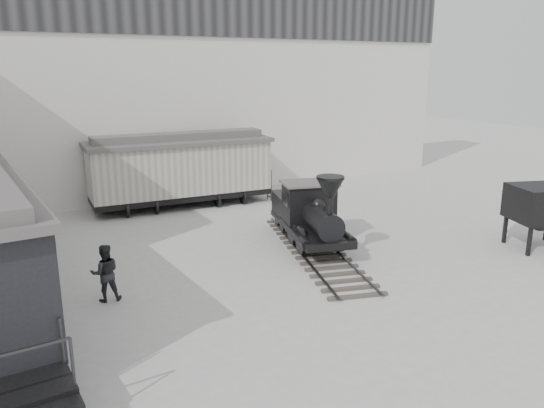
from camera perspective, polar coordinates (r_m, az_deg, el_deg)
ground at (r=16.28m, az=7.99°, el=-9.39°), size 90.00×90.00×0.00m
north_wall at (r=28.22m, az=-10.95°, el=12.27°), size 34.00×2.51×11.00m
locomotive at (r=19.76m, az=4.22°, el=-1.49°), size 4.25×8.72×3.02m
boxcar at (r=25.70m, az=-9.81°, el=3.83°), size 8.86×3.35×3.56m
visitor_a at (r=17.10m, az=-25.88°, el=-6.68°), size 0.68×0.56×1.61m
visitor_b at (r=16.02m, az=-17.51°, el=-7.08°), size 0.92×0.77×1.70m
coal_hopper at (r=21.83m, az=27.03°, el=-0.37°), size 2.64×2.41×2.36m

